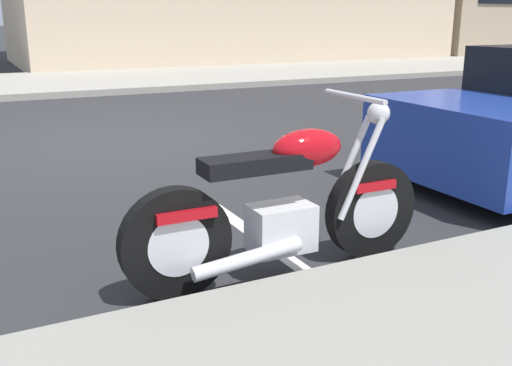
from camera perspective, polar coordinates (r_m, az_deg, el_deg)
name	(u,v)px	position (r m, az deg, el deg)	size (l,w,h in m)	color
ground_plane	(124,141)	(8.06, -12.77, 4.01)	(260.00, 260.00, 0.00)	#28282B
sidewalk_far_curb	(427,66)	(20.49, 16.38, 10.92)	(120.00, 5.00, 0.14)	gray
parking_stall_stripe	(272,247)	(4.23, 1.56, -6.27)	(0.12, 2.20, 0.01)	silver
parked_motorcycle	(284,209)	(3.67, 2.78, -2.57)	(2.07, 0.62, 1.13)	black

